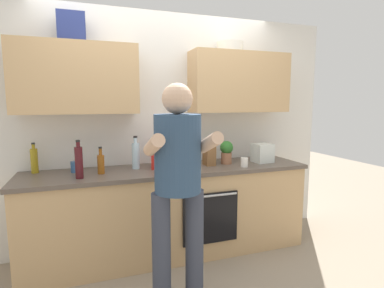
% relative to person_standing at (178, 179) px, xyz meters
% --- Properties ---
extents(ground_plane, '(12.00, 12.00, 0.00)m').
position_rel_person_standing_xyz_m(ground_plane, '(0.17, 0.82, -1.00)').
color(ground_plane, gray).
extents(back_wall_unit, '(4.00, 0.38, 2.50)m').
position_rel_person_standing_xyz_m(back_wall_unit, '(0.16, 1.10, 0.49)').
color(back_wall_unit, silver).
rests_on(back_wall_unit, ground).
extents(counter, '(2.84, 0.67, 0.90)m').
position_rel_person_standing_xyz_m(counter, '(0.17, 0.82, -0.55)').
color(counter, tan).
rests_on(counter, ground).
extents(person_standing, '(0.49, 0.45, 1.69)m').
position_rel_person_standing_xyz_m(person_standing, '(0.00, 0.00, 0.00)').
color(person_standing, '#383D4C').
rests_on(person_standing, ground).
extents(bottle_soda, '(0.05, 0.05, 0.26)m').
position_rel_person_standing_xyz_m(bottle_soda, '(0.39, 0.97, 0.01)').
color(bottle_soda, '#198C33').
rests_on(bottle_soda, counter).
extents(bottle_wine, '(0.07, 0.07, 0.34)m').
position_rel_person_standing_xyz_m(bottle_wine, '(-0.69, 0.68, 0.04)').
color(bottle_wine, '#471419').
rests_on(bottle_wine, counter).
extents(bottle_oil, '(0.06, 0.06, 0.29)m').
position_rel_person_standing_xyz_m(bottle_oil, '(-1.09, 1.04, 0.02)').
color(bottle_oil, olive).
rests_on(bottle_oil, counter).
extents(bottle_syrup, '(0.06, 0.06, 0.25)m').
position_rel_person_standing_xyz_m(bottle_syrup, '(-0.50, 0.80, -0.01)').
color(bottle_syrup, '#8C4C14').
rests_on(bottle_syrup, counter).
extents(bottle_juice, '(0.05, 0.05, 0.21)m').
position_rel_person_standing_xyz_m(bottle_juice, '(0.04, 0.67, -0.01)').
color(bottle_juice, orange).
rests_on(bottle_juice, counter).
extents(bottle_water, '(0.08, 0.08, 0.33)m').
position_rel_person_standing_xyz_m(bottle_water, '(-0.16, 0.92, 0.03)').
color(bottle_water, silver).
rests_on(bottle_water, counter).
extents(cup_tea, '(0.08, 0.08, 0.10)m').
position_rel_person_standing_xyz_m(cup_tea, '(-0.73, 0.95, -0.05)').
color(cup_tea, '#33598C').
rests_on(cup_tea, counter).
extents(cup_coffee, '(0.08, 0.08, 0.09)m').
position_rel_person_standing_xyz_m(cup_coffee, '(0.90, 0.64, -0.06)').
color(cup_coffee, white).
rests_on(cup_coffee, counter).
extents(knife_block, '(0.10, 0.14, 0.26)m').
position_rel_person_standing_xyz_m(knife_block, '(0.59, 0.84, -0.00)').
color(knife_block, brown).
rests_on(knife_block, counter).
extents(potted_herb, '(0.14, 0.14, 0.25)m').
position_rel_person_standing_xyz_m(potted_herb, '(0.80, 0.85, 0.03)').
color(potted_herb, '#9E6647').
rests_on(potted_herb, counter).
extents(grocery_bag_crisps, '(0.28, 0.25, 0.16)m').
position_rel_person_standing_xyz_m(grocery_bag_crisps, '(0.11, 0.87, -0.02)').
color(grocery_bag_crisps, red).
rests_on(grocery_bag_crisps, counter).
extents(grocery_bag_produce, '(0.21, 0.19, 0.20)m').
position_rel_person_standing_xyz_m(grocery_bag_produce, '(1.21, 0.79, -0.00)').
color(grocery_bag_produce, silver).
rests_on(grocery_bag_produce, counter).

